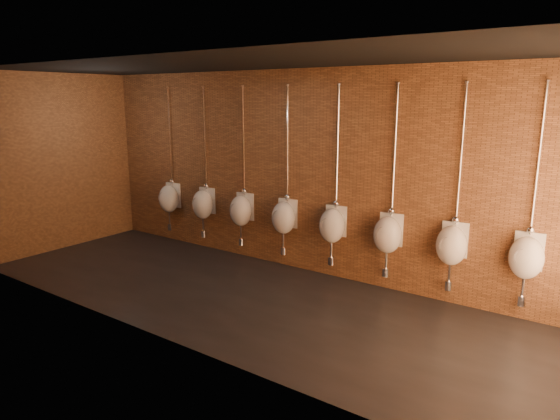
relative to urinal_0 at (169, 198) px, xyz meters
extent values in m
plane|color=black|center=(2.90, -1.36, -0.87)|extent=(8.50, 8.50, 0.00)
cube|color=black|center=(2.90, -1.36, 2.33)|extent=(8.50, 3.00, 0.04)
cube|color=#986037|center=(2.90, 0.14, 0.73)|extent=(8.50, 0.04, 3.20)
cube|color=#986037|center=(2.90, -2.86, 0.73)|extent=(8.50, 0.04, 3.20)
cube|color=#986037|center=(-1.35, -1.36, 0.73)|extent=(0.04, 3.00, 3.20)
ellipsoid|color=white|center=(0.00, -0.01, -0.02)|extent=(0.45, 0.40, 0.53)
cube|color=white|center=(0.00, 0.12, 0.04)|extent=(0.35, 0.08, 0.48)
cylinder|color=#9E9E9E|center=(0.00, -0.15, 0.01)|extent=(0.24, 0.05, 0.23)
cylinder|color=white|center=(0.00, 0.10, 1.16)|extent=(0.03, 0.03, 1.83)
sphere|color=white|center=(0.00, 0.09, 0.31)|extent=(0.10, 0.10, 0.10)
cylinder|color=white|center=(0.00, 0.10, 2.08)|extent=(0.06, 0.06, 0.01)
cylinder|color=white|center=(0.00, -0.01, -0.37)|extent=(0.04, 0.04, 0.29)
cylinder|color=white|center=(0.00, -0.01, -0.57)|extent=(0.10, 0.10, 0.13)
cylinder|color=white|center=(0.00, 0.08, -0.57)|extent=(0.04, 0.18, 0.04)
ellipsoid|color=white|center=(0.90, -0.01, -0.02)|extent=(0.45, 0.40, 0.53)
cube|color=white|center=(0.90, 0.12, 0.04)|extent=(0.35, 0.08, 0.48)
cylinder|color=#9E9E9E|center=(0.90, -0.15, 0.01)|extent=(0.24, 0.05, 0.23)
cylinder|color=white|center=(0.90, 0.10, 1.16)|extent=(0.03, 0.03, 1.83)
sphere|color=white|center=(0.90, 0.09, 0.31)|extent=(0.10, 0.10, 0.10)
cylinder|color=white|center=(0.90, 0.10, 2.08)|extent=(0.06, 0.06, 0.01)
cylinder|color=white|center=(0.90, -0.01, -0.37)|extent=(0.04, 0.04, 0.29)
cylinder|color=white|center=(0.90, -0.01, -0.57)|extent=(0.10, 0.10, 0.13)
cylinder|color=white|center=(0.90, 0.08, -0.57)|extent=(0.04, 0.18, 0.04)
ellipsoid|color=white|center=(1.80, -0.01, -0.02)|extent=(0.45, 0.40, 0.53)
cube|color=white|center=(1.80, 0.12, 0.04)|extent=(0.35, 0.08, 0.48)
cylinder|color=#9E9E9E|center=(1.80, -0.15, 0.01)|extent=(0.24, 0.05, 0.23)
cylinder|color=white|center=(1.80, 0.10, 1.16)|extent=(0.03, 0.03, 1.83)
sphere|color=white|center=(1.80, 0.09, 0.31)|extent=(0.10, 0.10, 0.10)
cylinder|color=white|center=(1.80, 0.10, 2.08)|extent=(0.06, 0.06, 0.01)
cylinder|color=white|center=(1.80, -0.01, -0.37)|extent=(0.04, 0.04, 0.29)
cylinder|color=white|center=(1.80, -0.01, -0.57)|extent=(0.10, 0.10, 0.13)
cylinder|color=white|center=(1.80, 0.08, -0.57)|extent=(0.04, 0.18, 0.04)
ellipsoid|color=white|center=(2.70, -0.01, -0.02)|extent=(0.45, 0.40, 0.53)
cube|color=white|center=(2.70, 0.12, 0.04)|extent=(0.35, 0.08, 0.48)
cylinder|color=#9E9E9E|center=(2.70, -0.15, 0.01)|extent=(0.24, 0.05, 0.23)
cylinder|color=white|center=(2.70, 0.10, 1.16)|extent=(0.03, 0.03, 1.83)
sphere|color=white|center=(2.70, 0.09, 0.31)|extent=(0.10, 0.10, 0.10)
cylinder|color=white|center=(2.70, 0.10, 2.08)|extent=(0.06, 0.06, 0.01)
cylinder|color=white|center=(2.70, -0.01, -0.37)|extent=(0.04, 0.04, 0.29)
cylinder|color=white|center=(2.70, -0.01, -0.57)|extent=(0.10, 0.10, 0.13)
cylinder|color=white|center=(2.70, 0.08, -0.57)|extent=(0.04, 0.18, 0.04)
ellipsoid|color=white|center=(3.60, -0.01, -0.02)|extent=(0.45, 0.40, 0.53)
cube|color=white|center=(3.60, 0.12, 0.04)|extent=(0.35, 0.08, 0.48)
cylinder|color=#9E9E9E|center=(3.60, -0.15, 0.01)|extent=(0.24, 0.05, 0.23)
cylinder|color=white|center=(3.60, 0.10, 1.16)|extent=(0.03, 0.03, 1.83)
sphere|color=white|center=(3.60, 0.09, 0.31)|extent=(0.10, 0.10, 0.10)
cylinder|color=white|center=(3.60, 0.10, 2.08)|extent=(0.06, 0.06, 0.01)
cylinder|color=white|center=(3.60, -0.01, -0.37)|extent=(0.04, 0.04, 0.29)
cylinder|color=white|center=(3.60, -0.01, -0.57)|extent=(0.10, 0.10, 0.13)
cylinder|color=white|center=(3.60, 0.08, -0.57)|extent=(0.04, 0.18, 0.04)
ellipsoid|color=white|center=(4.50, -0.01, -0.02)|extent=(0.45, 0.40, 0.53)
cube|color=white|center=(4.50, 0.12, 0.04)|extent=(0.35, 0.08, 0.48)
cylinder|color=#9E9E9E|center=(4.50, -0.15, 0.01)|extent=(0.24, 0.05, 0.23)
cylinder|color=white|center=(4.50, 0.10, 1.16)|extent=(0.03, 0.03, 1.83)
sphere|color=white|center=(4.50, 0.09, 0.31)|extent=(0.10, 0.10, 0.10)
cylinder|color=white|center=(4.50, 0.10, 2.08)|extent=(0.06, 0.06, 0.01)
cylinder|color=white|center=(4.50, -0.01, -0.37)|extent=(0.04, 0.04, 0.29)
cylinder|color=white|center=(4.50, -0.01, -0.57)|extent=(0.10, 0.10, 0.13)
cylinder|color=white|center=(4.50, 0.08, -0.57)|extent=(0.04, 0.18, 0.04)
ellipsoid|color=white|center=(5.40, -0.01, -0.02)|extent=(0.45, 0.40, 0.53)
cube|color=white|center=(5.40, 0.12, 0.04)|extent=(0.35, 0.08, 0.48)
cylinder|color=#9E9E9E|center=(5.40, -0.15, 0.01)|extent=(0.24, 0.05, 0.23)
cylinder|color=white|center=(5.40, 0.10, 1.16)|extent=(0.03, 0.03, 1.83)
sphere|color=white|center=(5.40, 0.09, 0.31)|extent=(0.10, 0.10, 0.10)
cylinder|color=white|center=(5.40, 0.10, 2.08)|extent=(0.06, 0.06, 0.01)
cylinder|color=white|center=(5.40, -0.01, -0.37)|extent=(0.04, 0.04, 0.29)
cylinder|color=white|center=(5.40, -0.01, -0.57)|extent=(0.10, 0.10, 0.13)
cylinder|color=white|center=(5.40, 0.08, -0.57)|extent=(0.04, 0.18, 0.04)
ellipsoid|color=white|center=(6.30, -0.01, -0.02)|extent=(0.45, 0.40, 0.53)
cube|color=white|center=(6.30, 0.12, 0.04)|extent=(0.35, 0.08, 0.48)
cylinder|color=#9E9E9E|center=(6.30, -0.15, 0.01)|extent=(0.24, 0.05, 0.23)
cylinder|color=white|center=(6.30, 0.10, 1.16)|extent=(0.03, 0.03, 1.83)
sphere|color=white|center=(6.30, 0.09, 0.31)|extent=(0.10, 0.10, 0.10)
cylinder|color=white|center=(6.30, 0.10, 2.08)|extent=(0.06, 0.06, 0.01)
cylinder|color=white|center=(6.30, -0.01, -0.37)|extent=(0.04, 0.04, 0.29)
cylinder|color=white|center=(6.30, -0.01, -0.57)|extent=(0.10, 0.10, 0.13)
cylinder|color=white|center=(6.30, 0.08, -0.57)|extent=(0.04, 0.18, 0.04)
camera|label=1|loc=(7.19, -6.46, 1.88)|focal=32.00mm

